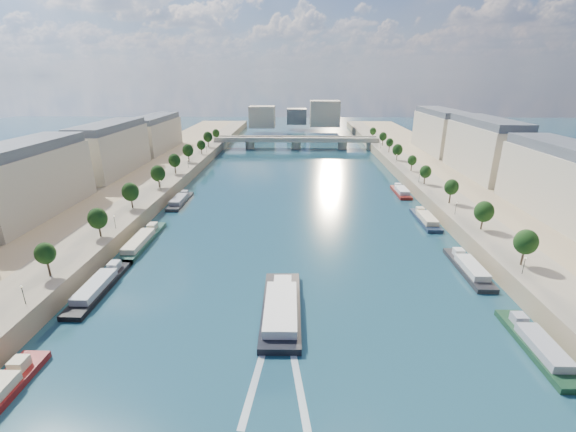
{
  "coord_description": "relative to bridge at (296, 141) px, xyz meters",
  "views": [
    {
      "loc": [
        1.03,
        -34.16,
        47.6
      ],
      "look_at": [
        -1.86,
        82.45,
        5.0
      ],
      "focal_mm": 24.0,
      "sensor_mm": 36.0,
      "label": 1
    }
  ],
  "objects": [
    {
      "name": "wake",
      "position": [
        -2.17,
        -213.4,
        -5.06
      ],
      "size": [
        10.76,
        25.98,
        0.04
      ],
      "color": "silver",
      "rests_on": "ground"
    },
    {
      "name": "quay_left",
      "position": [
        -72.0,
        -132.86,
        -2.58
      ],
      "size": [
        44.0,
        520.0,
        5.0
      ],
      "primitive_type": "cube",
      "color": "#9E8460",
      "rests_on": "ground"
    },
    {
      "name": "buildings_right",
      "position": [
        85.0,
        -120.86,
        11.37
      ],
      "size": [
        16.0,
        226.0,
        23.2
      ],
      "color": "beige",
      "rests_on": "ground"
    },
    {
      "name": "quay_right",
      "position": [
        72.0,
        -132.86,
        -2.58
      ],
      "size": [
        44.0,
        520.0,
        5.0
      ],
      "primitive_type": "cube",
      "color": "#9E8460",
      "rests_on": "ground"
    },
    {
      "name": "skyline",
      "position": [
        3.19,
        86.67,
        9.57
      ],
      "size": [
        79.0,
        42.0,
        22.0
      ],
      "color": "beige",
      "rests_on": "ground"
    },
    {
      "name": "pave_left",
      "position": [
        -57.0,
        -132.86,
        -0.03
      ],
      "size": [
        14.0,
        520.0,
        0.1
      ],
      "primitive_type": "cube",
      "color": "gray",
      "rests_on": "quay_left"
    },
    {
      "name": "lamps_left",
      "position": [
        -52.5,
        -142.86,
        2.7
      ],
      "size": [
        0.36,
        200.36,
        4.28
      ],
      "color": "black",
      "rests_on": "ground"
    },
    {
      "name": "tour_barge",
      "position": [
        -2.17,
        -196.81,
        -4.01
      ],
      "size": [
        8.51,
        28.38,
        3.84
      ],
      "rotation": [
        0.0,
        0.0,
        0.02
      ],
      "color": "black",
      "rests_on": "ground"
    },
    {
      "name": "buildings_left",
      "position": [
        -85.0,
        -120.86,
        11.37
      ],
      "size": [
        16.0,
        226.0,
        23.2
      ],
      "color": "beige",
      "rests_on": "ground"
    },
    {
      "name": "moored_barges_right",
      "position": [
        45.5,
        -180.25,
        -4.24
      ],
      "size": [
        5.0,
        159.68,
        3.6
      ],
      "color": "black",
      "rests_on": "ground"
    },
    {
      "name": "ground",
      "position": [
        0.0,
        -132.86,
        -5.08
      ],
      "size": [
        700.0,
        700.0,
        0.0
      ],
      "primitive_type": "plane",
      "color": "#0B2731",
      "rests_on": "ground"
    },
    {
      "name": "pave_right",
      "position": [
        57.0,
        -132.86,
        -0.03
      ],
      "size": [
        14.0,
        520.0,
        0.1
      ],
      "primitive_type": "cube",
      "color": "gray",
      "rests_on": "quay_right"
    },
    {
      "name": "bridge",
      "position": [
        0.0,
        0.0,
        0.0
      ],
      "size": [
        112.0,
        12.0,
        8.15
      ],
      "color": "#C1B79E",
      "rests_on": "ground"
    },
    {
      "name": "lamps_right",
      "position": [
        52.5,
        -127.86,
        2.7
      ],
      "size": [
        0.36,
        200.36,
        4.28
      ],
      "color": "black",
      "rests_on": "ground"
    },
    {
      "name": "trees_left",
      "position": [
        -55.0,
        -130.86,
        5.39
      ],
      "size": [
        4.8,
        268.8,
        8.26
      ],
      "color": "#382B1E",
      "rests_on": "ground"
    },
    {
      "name": "moored_barges_left",
      "position": [
        -45.5,
        -190.21,
        -4.24
      ],
      "size": [
        5.0,
        157.4,
        3.6
      ],
      "color": "#1B243C",
      "rests_on": "ground"
    },
    {
      "name": "trees_right",
      "position": [
        55.0,
        -122.86,
        5.39
      ],
      "size": [
        4.8,
        268.8,
        8.26
      ],
      "color": "#382B1E",
      "rests_on": "ground"
    }
  ]
}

